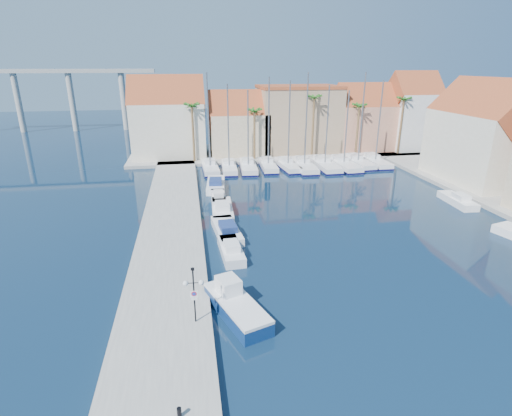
{
  "coord_description": "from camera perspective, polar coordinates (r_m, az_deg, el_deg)",
  "views": [
    {
      "loc": [
        -6.8,
        -23.22,
        15.53
      ],
      "look_at": [
        -1.0,
        10.94,
        3.0
      ],
      "focal_mm": 28.0,
      "sensor_mm": 36.0,
      "label": 1
    }
  ],
  "objects": [
    {
      "name": "sailboat_6",
      "position": [
        64.69,
        9.63,
        6.23
      ],
      "size": [
        2.77,
        10.38,
        12.64
      ],
      "rotation": [
        0.0,
        0.0,
        -0.0
      ],
      "color": "white",
      "rests_on": "ground"
    },
    {
      "name": "building_3",
      "position": [
        77.69,
        14.95,
        12.08
      ],
      "size": [
        10.3,
        8.0,
        12.0
      ],
      "color": "tan",
      "rests_on": "shore_north"
    },
    {
      "name": "sailboat_3",
      "position": [
        63.03,
        1.7,
        6.2
      ],
      "size": [
        2.69,
        8.54,
        13.81
      ],
      "rotation": [
        0.0,
        0.0,
        -0.05
      ],
      "color": "white",
      "rests_on": "ground"
    },
    {
      "name": "sailboat_0",
      "position": [
        62.05,
        -6.58,
        5.87
      ],
      "size": [
        2.47,
        8.66,
        14.45
      ],
      "rotation": [
        0.0,
        0.0,
        0.02
      ],
      "color": "white",
      "rests_on": "ground"
    },
    {
      "name": "sailboat_4",
      "position": [
        63.2,
        4.45,
        6.18
      ],
      "size": [
        2.99,
        8.73,
        13.31
      ],
      "rotation": [
        0.0,
        0.0,
        0.09
      ],
      "color": "white",
      "rests_on": "ground"
    },
    {
      "name": "palm_0",
      "position": [
        65.55,
        -9.16,
        13.99
      ],
      "size": [
        2.6,
        2.6,
        10.15
      ],
      "color": "brown",
      "rests_on": "shore_north"
    },
    {
      "name": "motorboat_west_4",
      "position": [
        53.21,
        -5.76,
        3.38
      ],
      "size": [
        2.97,
        7.33,
        1.4
      ],
      "rotation": [
        0.0,
        0.0,
        -0.1
      ],
      "color": "white",
      "rests_on": "ground"
    },
    {
      "name": "shore_north",
      "position": [
        74.76,
        3.6,
        8.04
      ],
      "size": [
        54.0,
        16.0,
        0.5
      ],
      "primitive_type": "cube",
      "color": "gray",
      "rests_on": "ground"
    },
    {
      "name": "sailboat_8",
      "position": [
        67.32,
        14.16,
        6.48
      ],
      "size": [
        3.02,
        9.37,
        14.42
      ],
      "rotation": [
        0.0,
        0.0,
        0.06
      ],
      "color": "white",
      "rests_on": "ground"
    },
    {
      "name": "quay_west",
      "position": [
        39.84,
        -12.06,
        -3.14
      ],
      "size": [
        6.0,
        77.0,
        0.5
      ],
      "primitive_type": "cube",
      "color": "gray",
      "rests_on": "ground"
    },
    {
      "name": "sailboat_7",
      "position": [
        65.53,
        12.21,
        6.23
      ],
      "size": [
        3.11,
        10.19,
        11.86
      ],
      "rotation": [
        0.0,
        0.0,
        0.04
      ],
      "color": "white",
      "rests_on": "ground"
    },
    {
      "name": "fishing_boat",
      "position": [
        26.85,
        -2.94,
        -13.64
      ],
      "size": [
        3.98,
        6.47,
        2.15
      ],
      "rotation": [
        0.0,
        0.0,
        0.34
      ],
      "color": "navy",
      "rests_on": "ground"
    },
    {
      "name": "bollard",
      "position": [
        20.46,
        -10.91,
        -26.78
      ],
      "size": [
        0.21,
        0.21,
        0.52
      ],
      "primitive_type": "cylinder",
      "color": "black",
      "rests_on": "quay_west"
    },
    {
      "name": "motorboat_west_0",
      "position": [
        34.47,
        -3.57,
        -6.0
      ],
      "size": [
        1.98,
        5.41,
        1.4
      ],
      "rotation": [
        0.0,
        0.0,
        0.05
      ],
      "color": "white",
      "rests_on": "ground"
    },
    {
      "name": "viaduct",
      "position": [
        110.19,
        -27.67,
        14.97
      ],
      "size": [
        48.0,
        2.2,
        14.45
      ],
      "color": "#9E9E99",
      "rests_on": "ground"
    },
    {
      "name": "sailboat_1",
      "position": [
        61.78,
        -3.87,
        5.87
      ],
      "size": [
        2.62,
        8.34,
        12.89
      ],
      "rotation": [
        0.0,
        0.0,
        -0.05
      ],
      "color": "white",
      "rests_on": "ground"
    },
    {
      "name": "palm_1",
      "position": [
        66.52,
        -0.23,
        13.49
      ],
      "size": [
        2.6,
        2.6,
        9.15
      ],
      "color": "brown",
      "rests_on": "shore_north"
    },
    {
      "name": "building_2",
      "position": [
        74.5,
        6.0,
        12.62
      ],
      "size": [
        14.2,
        10.2,
        11.5
      ],
      "color": "tan",
      "rests_on": "shore_north"
    },
    {
      "name": "building_6",
      "position": [
        61.78,
        29.82,
        8.91
      ],
      "size": [
        9.0,
        14.3,
        13.5
      ],
      "color": "beige",
      "rests_on": "shore_east"
    },
    {
      "name": "sailboat_9",
      "position": [
        68.65,
        16.48,
        6.51
      ],
      "size": [
        2.48,
        9.21,
        13.24
      ],
      "rotation": [
        0.0,
        0.0,
        -0.0
      ],
      "color": "white",
      "rests_on": "ground"
    },
    {
      "name": "motorboat_west_2",
      "position": [
        43.98,
        -4.84,
        -0.17
      ],
      "size": [
        2.47,
        6.9,
        1.4
      ],
      "rotation": [
        0.0,
        0.0,
        -0.04
      ],
      "color": "white",
      "rests_on": "ground"
    },
    {
      "name": "ground",
      "position": [
        28.75,
        5.78,
        -12.93
      ],
      "size": [
        260.0,
        260.0,
        0.0
      ],
      "primitive_type": "plane",
      "color": "black",
      "rests_on": "ground"
    },
    {
      "name": "building_0",
      "position": [
        70.87,
        -12.42,
        12.13
      ],
      "size": [
        12.3,
        9.0,
        13.5
      ],
      "color": "beige",
      "rests_on": "shore_north"
    },
    {
      "name": "motorboat_west_3",
      "position": [
        47.96,
        -5.38,
        1.53
      ],
      "size": [
        1.76,
        5.09,
        1.4
      ],
      "rotation": [
        0.0,
        0.0,
        -0.03
      ],
      "color": "white",
      "rests_on": "ground"
    },
    {
      "name": "motorboat_west_1",
      "position": [
        38.47,
        -4.2,
        -3.16
      ],
      "size": [
        2.66,
        6.65,
        1.4
      ],
      "rotation": [
        0.0,
        0.0,
        0.09
      ],
      "color": "white",
      "rests_on": "ground"
    },
    {
      "name": "palm_3",
      "position": [
        71.63,
        14.55,
        13.72
      ],
      "size": [
        2.6,
        2.6,
        9.65
      ],
      "color": "brown",
      "rests_on": "shore_north"
    },
    {
      "name": "motorboat_east_1",
      "position": [
        52.44,
        26.89,
        1.02
      ],
      "size": [
        2.23,
        5.91,
        1.4
      ],
      "rotation": [
        0.0,
        0.0,
        -0.06
      ],
      "color": "white",
      "rests_on": "ground"
    },
    {
      "name": "sailboat_5",
      "position": [
        63.53,
        6.81,
        6.16
      ],
      "size": [
        3.17,
        10.09,
        14.45
      ],
      "rotation": [
        0.0,
        0.0,
        -0.05
      ],
      "color": "white",
      "rests_on": "ground"
    },
    {
      "name": "building_1",
      "position": [
        71.51,
        -2.51,
        11.63
      ],
      "size": [
        10.3,
        8.0,
        11.0
      ],
      "color": "tan",
      "rests_on": "shore_north"
    },
    {
      "name": "palm_2",
      "position": [
        68.68,
        8.32,
        15.07
      ],
      "size": [
        2.6,
        2.6,
        11.15
      ],
      "color": "brown",
      "rests_on": "shore_north"
    },
    {
      "name": "building_4",
      "position": [
        80.81,
        21.29,
        12.49
      ],
      "size": [
        8.3,
        8.0,
        14.0
      ],
      "color": "silver",
      "rests_on": "shore_north"
    },
    {
      "name": "lamp_post",
      "position": [
        24.65,
        -8.9,
        -11.06
      ],
      "size": [
        1.27,
        0.39,
        3.74
      ],
      "rotation": [
        0.0,
        0.0,
        -0.06
      ],
      "color": "black",
      "rests_on": "quay_west"
    },
    {
      "name": "sailboat_2",
      "position": [
        62.32,
        -1.14,
        6.0
      ],
      "size": [
        3.09,
        9.23,
        12.01
      ],
      "rotation": [
        0.0,
        0.0,
        -0.08
      ],
      "color": "white",
      "rests_on": "ground"
    },
    {
      "name": "palm_4",
      "position": [
        75.13,
        20.38,
        14.12
      ],
      "size": [
        2.6,
        2.6,
        10.65
      ],
      "color": "brown",
      "rests_on": "shore_north"
    }
  ]
}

